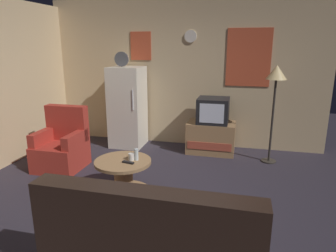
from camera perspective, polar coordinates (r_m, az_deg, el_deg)
ground_plane at (r=3.91m, az=-4.61°, el=-14.00°), size 12.00×12.00×0.00m
wall_with_art at (r=5.81m, az=2.89°, el=9.87°), size 5.20×0.12×2.73m
fridge at (r=5.79m, az=-7.60°, el=3.58°), size 0.60×0.62×1.77m
tv_stand at (r=5.52m, az=8.05°, el=-2.13°), size 0.84×0.53×0.55m
crt_tv at (r=5.39m, az=8.47°, el=2.90°), size 0.54×0.51×0.44m
standing_lamp at (r=5.07m, az=19.61°, el=8.12°), size 0.32×0.32×1.59m
coffee_table at (r=4.00m, az=-8.35°, el=-9.59°), size 0.72×0.72×0.48m
wine_glass at (r=3.87m, az=-5.96°, el=-5.34°), size 0.05×0.05×0.15m
mug_ceramic_white at (r=3.88m, az=-6.90°, el=-5.76°), size 0.08×0.08×0.09m
remote_control at (r=3.81m, az=-7.49°, el=-6.78°), size 0.16×0.07×0.02m
armchair at (r=5.07m, az=-19.27°, el=-3.69°), size 0.68×0.68×0.96m
couch at (r=2.66m, az=-2.69°, el=-21.53°), size 1.70×0.80×0.92m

